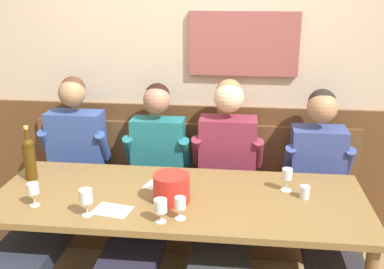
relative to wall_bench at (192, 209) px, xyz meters
name	(u,v)px	position (x,y,z in m)	size (l,w,h in m)	color
room_wall_back	(196,64)	(0.00, 0.26, 1.12)	(6.80, 0.12, 2.80)	beige
wood_wainscot_panel	(195,169)	(0.00, 0.21, 0.26)	(6.80, 0.03, 1.08)	brown
wall_bench	(192,209)	(0.00, 0.00, 0.00)	(2.58, 0.42, 0.94)	brown
dining_table	(179,207)	(0.00, -0.73, 0.40)	(2.28, 0.88, 0.76)	brown
person_center_left_seat	(61,183)	(-0.90, -0.38, 0.35)	(0.53, 1.33, 1.33)	#2C2F33
person_center_right_seat	(149,191)	(-0.26, -0.40, 0.34)	(0.50, 1.33, 1.30)	#313741
person_right_seat	(225,188)	(0.27, -0.36, 0.37)	(0.53, 1.34, 1.34)	#36282F
person_left_seat	(323,195)	(0.93, -0.37, 0.35)	(0.49, 1.34, 1.28)	#262D3F
ice_bucket	(172,188)	(-0.03, -0.80, 0.56)	(0.22, 0.22, 0.17)	red
wine_bottle_amber_mid	(29,157)	(-1.01, -0.59, 0.63)	(0.08, 0.08, 0.37)	#482F0B
wine_glass_mid_left	(161,207)	(-0.05, -1.05, 0.57)	(0.07, 0.07, 0.14)	silver
wine_glass_near_bucket	(287,175)	(0.66, -0.58, 0.58)	(0.07, 0.07, 0.15)	silver
wine_glass_center_rear	(33,189)	(-0.82, -0.95, 0.58)	(0.07, 0.07, 0.14)	silver
wine_glass_left_end	(180,204)	(0.05, -1.01, 0.57)	(0.06, 0.06, 0.13)	silver
wine_glass_by_bottle	(86,197)	(-0.48, -1.03, 0.59)	(0.07, 0.07, 0.16)	silver
water_tumbler_left	(305,192)	(0.76, -0.67, 0.52)	(0.06, 0.06, 0.08)	silver
tasting_sheet_left_guest	(162,186)	(-0.13, -0.60, 0.48)	(0.21, 0.15, 0.00)	white
tasting_sheet_right_guest	(112,210)	(-0.35, -0.96, 0.48)	(0.21, 0.15, 0.00)	white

